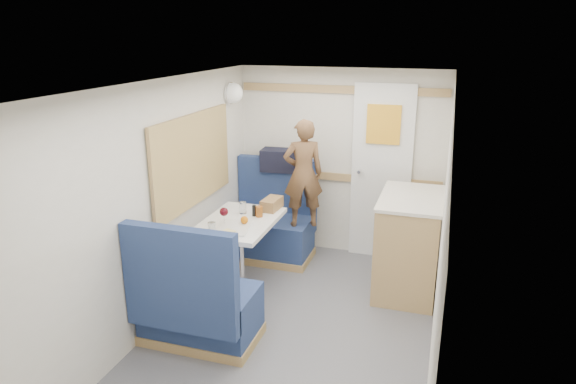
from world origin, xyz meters
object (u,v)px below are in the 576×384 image
(bench_far, at_px, (271,230))
(wine_glass, at_px, (224,213))
(dinette_table, at_px, (239,236))
(cheese_block, at_px, (229,232))
(duffel_bag, at_px, (284,160))
(bench_near, at_px, (197,309))
(tumbler_left, at_px, (212,228))
(tray, at_px, (233,228))
(dome_light, at_px, (233,93))
(orange_fruit, at_px, (244,220))
(pepper_grinder, at_px, (254,211))
(beer_glass, at_px, (259,212))
(galley_counter, at_px, (408,243))
(tumbler_right, at_px, (243,208))
(bread_loaf, at_px, (272,204))
(person, at_px, (303,174))

(bench_far, bearing_deg, wine_glass, -93.75)
(dinette_table, distance_m, cheese_block, 0.42)
(dinette_table, height_order, duffel_bag, duffel_bag)
(bench_near, distance_m, tumbler_left, 0.69)
(tray, bearing_deg, dome_light, 111.99)
(wine_glass, bearing_deg, orange_fruit, 20.67)
(pepper_grinder, bearing_deg, beer_glass, -6.09)
(tray, height_order, cheese_block, cheese_block)
(tray, relative_size, orange_fruit, 5.39)
(dinette_table, xyz_separation_m, galley_counter, (1.47, 0.55, -0.10))
(tumbler_right, bearing_deg, galley_counter, 13.65)
(galley_counter, distance_m, tumbler_right, 1.58)
(dome_light, relative_size, orange_fruit, 2.98)
(bench_far, bearing_deg, dome_light, -177.88)
(galley_counter, xyz_separation_m, wine_glass, (-1.53, -0.71, 0.38))
(tray, bearing_deg, dinette_table, 99.72)
(galley_counter, distance_m, tumbler_left, 1.83)
(duffel_bag, distance_m, tumbler_left, 1.52)
(duffel_bag, distance_m, cheese_block, 1.52)
(bench_near, xyz_separation_m, galley_counter, (1.47, 1.41, 0.17))
(tray, bearing_deg, beer_glass, 72.67)
(galley_counter, bearing_deg, bench_near, -136.06)
(dome_light, relative_size, duffel_bag, 0.41)
(duffel_bag, height_order, beer_glass, duffel_bag)
(tumbler_right, bearing_deg, pepper_grinder, -15.14)
(wine_glass, height_order, tumbler_right, wine_glass)
(orange_fruit, relative_size, pepper_grinder, 0.65)
(duffel_bag, relative_size, bread_loaf, 1.89)
(orange_fruit, height_order, bread_loaf, bread_loaf)
(bench_far, height_order, wine_glass, bench_far)
(tumbler_left, bearing_deg, tumbler_right, 85.09)
(wine_glass, bearing_deg, duffel_bag, 84.03)
(wine_glass, bearing_deg, tumbler_right, 84.95)
(bench_near, distance_m, tumbler_right, 1.15)
(duffel_bag, xyz_separation_m, wine_glass, (-0.13, -1.28, -0.17))
(person, bearing_deg, beer_glass, 42.43)
(galley_counter, height_order, bread_loaf, galley_counter)
(tumbler_right, bearing_deg, bread_loaf, 40.72)
(bench_near, bearing_deg, beer_glass, 81.96)
(cheese_block, xyz_separation_m, wine_glass, (-0.14, 0.21, 0.09))
(dome_light, distance_m, cheese_block, 1.64)
(galley_counter, bearing_deg, tumbler_left, -149.21)
(person, distance_m, tumbler_right, 0.73)
(wine_glass, relative_size, pepper_grinder, 1.63)
(bench_near, bearing_deg, dinette_table, 90.00)
(orange_fruit, distance_m, tumbler_right, 0.32)
(bench_near, xyz_separation_m, cheese_block, (0.07, 0.49, 0.45))
(pepper_grinder, bearing_deg, bench_near, -95.07)
(bench_far, height_order, bread_loaf, bench_far)
(bench_far, distance_m, duffel_bag, 0.76)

